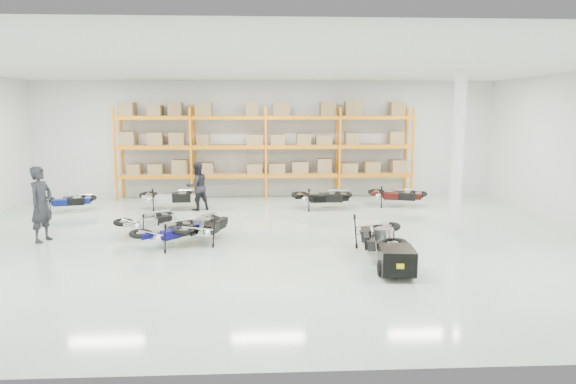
{
  "coord_description": "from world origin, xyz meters",
  "views": [
    {
      "loc": [
        -0.16,
        -13.27,
        3.42
      ],
      "look_at": [
        0.58,
        1.06,
        1.1
      ],
      "focal_mm": 32.0,
      "sensor_mm": 36.0,
      "label": 1
    }
  ],
  "objects": [
    {
      "name": "structural_column",
      "position": [
        5.2,
        0.5,
        2.25
      ],
      "size": [
        0.25,
        0.25,
        4.5
      ],
      "primitive_type": "cube",
      "color": "white",
      "rests_on": "ground"
    },
    {
      "name": "moto_blue_centre",
      "position": [
        -2.49,
        -0.57,
        0.51
      ],
      "size": [
        1.75,
        1.78,
        1.08
      ],
      "primitive_type": null,
      "rotation": [
        0.0,
        -0.09,
        2.38
      ],
      "color": "#0B0853",
      "rests_on": "ground"
    },
    {
      "name": "pallet_rack",
      "position": [
        -0.0,
        6.45,
        2.26
      ],
      "size": [
        11.28,
        0.98,
        3.62
      ],
      "color": "orange",
      "rests_on": "ground"
    },
    {
      "name": "person_left",
      "position": [
        -5.88,
        0.11,
        0.99
      ],
      "size": [
        0.66,
        0.83,
        1.98
      ],
      "primitive_type": "imported",
      "rotation": [
        0.0,
        0.0,
        1.28
      ],
      "color": "#212229",
      "rests_on": "ground"
    },
    {
      "name": "moto_black_far_left",
      "position": [
        -1.65,
        -0.14,
        0.54
      ],
      "size": [
        1.43,
        1.95,
        1.14
      ],
      "primitive_type": null,
      "rotation": [
        0.0,
        -0.09,
        2.78
      ],
      "color": "black",
      "rests_on": "ground"
    },
    {
      "name": "moto_back_c",
      "position": [
        1.93,
        4.1,
        0.56
      ],
      "size": [
        1.85,
        0.93,
        1.19
      ],
      "primitive_type": null,
      "rotation": [
        0.0,
        -0.09,
        1.56
      ],
      "color": "black",
      "rests_on": "ground"
    },
    {
      "name": "room",
      "position": [
        0.0,
        0.0,
        2.25
      ],
      "size": [
        18.0,
        18.0,
        18.0
      ],
      "color": "#B7CCBC",
      "rests_on": "ground"
    },
    {
      "name": "moto_touring_right",
      "position": [
        2.6,
        -1.63,
        0.6
      ],
      "size": [
        1.3,
        2.11,
        1.28
      ],
      "primitive_type": null,
      "rotation": [
        0.0,
        -0.09,
        -0.17
      ],
      "color": "black",
      "rests_on": "ground"
    },
    {
      "name": "moto_back_a",
      "position": [
        -6.73,
        4.06,
        0.49
      ],
      "size": [
        1.75,
        1.14,
        1.04
      ],
      "primitive_type": null,
      "rotation": [
        0.0,
        -0.09,
        1.8
      ],
      "color": "navy",
      "rests_on": "ground"
    },
    {
      "name": "trailer",
      "position": [
        2.6,
        -3.23,
        0.35
      ],
      "size": [
        0.77,
        1.47,
        0.61
      ],
      "rotation": [
        0.0,
        0.0,
        -0.1
      ],
      "color": "black",
      "rests_on": "ground"
    },
    {
      "name": "moto_back_d",
      "position": [
        4.63,
        4.46,
        0.55
      ],
      "size": [
        1.97,
        1.39,
        1.16
      ],
      "primitive_type": null,
      "rotation": [
        0.0,
        -0.09,
        1.26
      ],
      "color": "#3A0D0B",
      "rests_on": "ground"
    },
    {
      "name": "moto_back_b",
      "position": [
        -3.29,
        4.29,
        0.58
      ],
      "size": [
        1.95,
        1.04,
        1.23
      ],
      "primitive_type": null,
      "rotation": [
        0.0,
        -0.09,
        1.62
      ],
      "color": "#B9BEC4",
      "rests_on": "ground"
    },
    {
      "name": "person_back",
      "position": [
        -2.37,
        4.15,
        0.82
      ],
      "size": [
        1.01,
        0.96,
        1.65
      ],
      "primitive_type": "imported",
      "rotation": [
        0.0,
        0.0,
        3.73
      ],
      "color": "black",
      "rests_on": "ground"
    },
    {
      "name": "moto_silver_left",
      "position": [
        -3.3,
        0.8,
        0.48
      ],
      "size": [
        1.69,
        1.67,
        1.03
      ],
      "primitive_type": null,
      "rotation": [
        0.0,
        -0.09,
        2.34
      ],
      "color": "#ABAEB2",
      "rests_on": "ground"
    }
  ]
}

